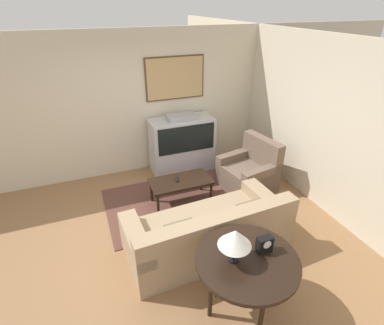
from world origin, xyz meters
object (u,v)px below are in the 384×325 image
object	(u,v)px
couch	(208,232)
table_lamp	(235,238)
armchair	(249,172)
coffee_table	(181,183)
mantel_clock	(264,244)
tv	(182,144)
console_table	(247,264)

from	to	relation	value
couch	table_lamp	bearing A→B (deg)	77.16
table_lamp	armchair	bearing A→B (deg)	54.73
coffee_table	table_lamp	xyz separation A→B (m)	(-0.18, -2.13, 0.67)
table_lamp	mantel_clock	size ratio (longest dim) A/B	2.16
tv	coffee_table	size ratio (longest dim) A/B	1.20
tv	mantel_clock	distance (m)	3.26
coffee_table	table_lamp	world-z (taller)	table_lamp
table_lamp	mantel_clock	distance (m)	0.41
table_lamp	tv	bearing A→B (deg)	79.54
tv	coffee_table	xyz separation A→B (m)	(-0.42, -1.10, -0.16)
armchair	mantel_clock	distance (m)	2.52
couch	armchair	bearing A→B (deg)	-141.51
coffee_table	console_table	world-z (taller)	console_table
coffee_table	console_table	distance (m)	2.20
couch	console_table	world-z (taller)	couch
couch	mantel_clock	size ratio (longest dim) A/B	12.51
coffee_table	armchair	bearing A→B (deg)	1.04
coffee_table	console_table	xyz separation A→B (m)	(-0.04, -2.18, 0.31)
console_table	table_lamp	bearing A→B (deg)	163.89
coffee_table	mantel_clock	distance (m)	2.19
couch	coffee_table	bearing A→B (deg)	-93.48
coffee_table	mantel_clock	xyz separation A→B (m)	(0.18, -2.14, 0.47)
couch	table_lamp	world-z (taller)	table_lamp
table_lamp	console_table	bearing A→B (deg)	-16.11
armchair	coffee_table	world-z (taller)	armchair
armchair	coffee_table	xyz separation A→B (m)	(-1.34, -0.02, 0.10)
tv	console_table	xyz separation A→B (m)	(-0.45, -3.28, 0.15)
armchair	table_lamp	xyz separation A→B (m)	(-1.53, -2.16, 0.76)
coffee_table	mantel_clock	bearing A→B (deg)	-85.22
console_table	table_lamp	xyz separation A→B (m)	(-0.15, 0.04, 0.36)
tv	armchair	bearing A→B (deg)	-49.31
tv	armchair	world-z (taller)	tv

